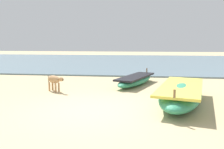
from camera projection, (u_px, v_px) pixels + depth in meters
ground at (95, 111)px, 6.32m from camera, size 80.00×80.00×0.00m
sea_water at (128, 61)px, 22.34m from camera, size 60.00×20.00×0.08m
fishing_boat_2 at (136, 80)px, 10.13m from camera, size 1.89×3.28×0.60m
fishing_boat_4 at (181, 94)px, 7.00m from camera, size 2.11×3.94×0.78m
calf_near_tan at (54, 80)px, 8.77m from camera, size 0.87×0.66×0.62m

